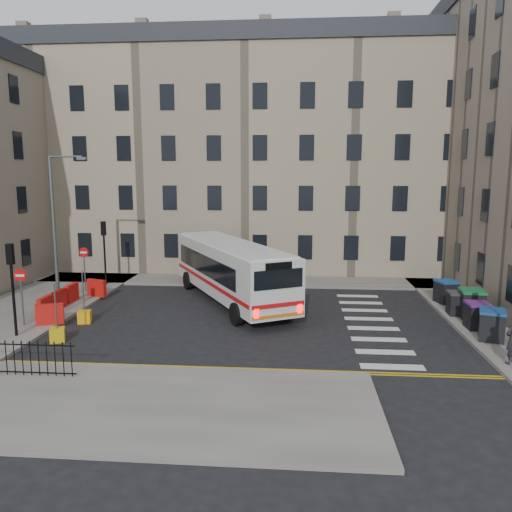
# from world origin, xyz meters

# --- Properties ---
(ground) EXTENTS (120.00, 120.00, 0.00)m
(ground) POSITION_xyz_m (0.00, 0.00, 0.00)
(ground) COLOR black
(ground) RESTS_ON ground
(pavement_north) EXTENTS (36.00, 3.20, 0.15)m
(pavement_north) POSITION_xyz_m (-6.00, 8.60, 0.07)
(pavement_north) COLOR slate
(pavement_north) RESTS_ON ground
(pavement_east) EXTENTS (2.40, 26.00, 0.15)m
(pavement_east) POSITION_xyz_m (9.00, 4.00, 0.07)
(pavement_east) COLOR slate
(pavement_east) RESTS_ON ground
(pavement_west) EXTENTS (6.00, 22.00, 0.15)m
(pavement_west) POSITION_xyz_m (-14.00, 1.00, 0.07)
(pavement_west) COLOR slate
(pavement_west) RESTS_ON ground
(pavement_sw) EXTENTS (20.00, 6.00, 0.15)m
(pavement_sw) POSITION_xyz_m (-7.00, -10.00, 0.07)
(pavement_sw) COLOR slate
(pavement_sw) RESTS_ON ground
(terrace_north) EXTENTS (38.30, 10.80, 17.20)m
(terrace_north) POSITION_xyz_m (-7.00, 15.50, 8.62)
(terrace_north) COLOR tan
(terrace_north) RESTS_ON ground
(traffic_light_nw) EXTENTS (0.28, 0.22, 4.10)m
(traffic_light_nw) POSITION_xyz_m (-12.00, 6.50, 2.87)
(traffic_light_nw) COLOR black
(traffic_light_nw) RESTS_ON pavement_west
(traffic_light_sw) EXTENTS (0.28, 0.22, 4.10)m
(traffic_light_sw) POSITION_xyz_m (-12.00, -4.00, 2.87)
(traffic_light_sw) COLOR black
(traffic_light_sw) RESTS_ON pavement_west
(streetlamp) EXTENTS (0.50, 0.22, 8.14)m
(streetlamp) POSITION_xyz_m (-13.00, 2.00, 4.34)
(streetlamp) COLOR #595B5E
(streetlamp) RESTS_ON pavement_west
(no_entry_north) EXTENTS (0.60, 0.08, 3.00)m
(no_entry_north) POSITION_xyz_m (-12.50, 4.50, 2.08)
(no_entry_north) COLOR #595B5E
(no_entry_north) RESTS_ON pavement_west
(no_entry_south) EXTENTS (0.60, 0.08, 3.00)m
(no_entry_south) POSITION_xyz_m (-12.50, -2.50, 2.08)
(no_entry_south) COLOR #595B5E
(no_entry_south) RESTS_ON pavement_west
(roadworks_barriers) EXTENTS (1.66, 6.26, 1.00)m
(roadworks_barriers) POSITION_xyz_m (-11.84, 0.50, 0.65)
(roadworks_barriers) COLOR red
(roadworks_barriers) RESTS_ON pavement_west
(bus) EXTENTS (8.24, 12.07, 3.33)m
(bus) POSITION_xyz_m (-3.37, 3.27, 1.92)
(bus) COLOR silver
(bus) RESTS_ON ground
(wheelie_bin_a) EXTENTS (1.36, 1.46, 1.32)m
(wheelie_bin_a) POSITION_xyz_m (8.74, -2.85, 0.82)
(wheelie_bin_a) COLOR black
(wheelie_bin_a) RESTS_ON pavement_east
(wheelie_bin_b) EXTENTS (0.97, 1.11, 1.22)m
(wheelie_bin_b) POSITION_xyz_m (8.68, -1.25, 0.77)
(wheelie_bin_b) COLOR black
(wheelie_bin_b) RESTS_ON pavement_east
(wheelie_bin_c) EXTENTS (1.23, 1.38, 1.43)m
(wheelie_bin_c) POSITION_xyz_m (9.03, 0.55, 0.87)
(wheelie_bin_c) COLOR black
(wheelie_bin_c) RESTS_ON pavement_east
(wheelie_bin_d) EXTENTS (0.97, 1.10, 1.17)m
(wheelie_bin_d) POSITION_xyz_m (8.51, 1.09, 0.74)
(wheelie_bin_d) COLOR black
(wheelie_bin_d) RESTS_ON pavement_east
(wheelie_bin_e) EXTENTS (1.26, 1.37, 1.26)m
(wheelie_bin_e) POSITION_xyz_m (8.64, 3.47, 0.79)
(wheelie_bin_e) COLOR black
(wheelie_bin_e) RESTS_ON pavement_east
(bollard_yellow) EXTENTS (0.73, 0.73, 0.60)m
(bollard_yellow) POSITION_xyz_m (-10.00, -1.42, 0.30)
(bollard_yellow) COLOR #F9A80D
(bollard_yellow) RESTS_ON ground
(bollard_chevron) EXTENTS (0.78, 0.78, 0.60)m
(bollard_chevron) POSITION_xyz_m (-10.00, -4.23, 0.30)
(bollard_chevron) COLOR gold
(bollard_chevron) RESTS_ON ground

